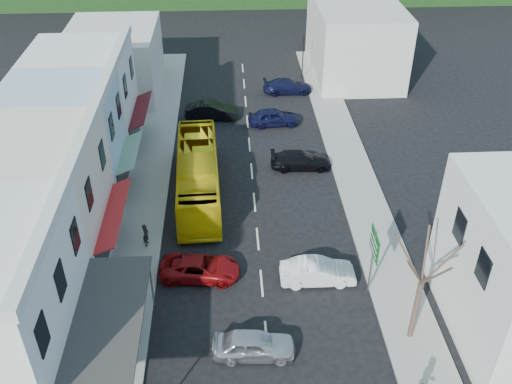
% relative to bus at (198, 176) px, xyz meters
% --- Properties ---
extents(ground, '(120.00, 120.00, 0.00)m').
position_rel_bus_xyz_m(ground, '(3.81, -9.15, -1.55)').
color(ground, black).
rests_on(ground, ground).
extents(sidewalk_left, '(3.00, 52.00, 0.15)m').
position_rel_bus_xyz_m(sidewalk_left, '(-3.69, 0.85, -1.48)').
color(sidewalk_left, gray).
rests_on(sidewalk_left, ground).
extents(sidewalk_right, '(3.00, 52.00, 0.15)m').
position_rel_bus_xyz_m(sidewalk_right, '(11.31, 0.85, -1.48)').
color(sidewalk_right, gray).
rests_on(sidewalk_right, ground).
extents(shopfront_row, '(8.25, 30.00, 8.00)m').
position_rel_bus_xyz_m(shopfront_row, '(-8.68, -4.15, 2.45)').
color(shopfront_row, beige).
rests_on(shopfront_row, ground).
extents(distant_block_left, '(8.00, 10.00, 6.00)m').
position_rel_bus_xyz_m(distant_block_left, '(-8.19, 17.85, 1.45)').
color(distant_block_left, '#B7B2A8').
rests_on(distant_block_left, ground).
extents(distant_block_right, '(8.00, 12.00, 7.00)m').
position_rel_bus_xyz_m(distant_block_right, '(14.81, 20.85, 1.95)').
color(distant_block_right, '#B7B2A8').
rests_on(distant_block_right, ground).
extents(bus, '(2.99, 11.70, 3.10)m').
position_rel_bus_xyz_m(bus, '(0.00, 0.00, 0.00)').
color(bus, yellow).
rests_on(bus, ground).
extents(car_silver, '(4.49, 2.03, 1.40)m').
position_rel_bus_xyz_m(car_silver, '(3.12, -14.20, -0.85)').
color(car_silver, silver).
rests_on(car_silver, ground).
extents(car_white, '(4.41, 1.82, 1.40)m').
position_rel_bus_xyz_m(car_white, '(6.99, -9.15, -0.85)').
color(car_white, silver).
rests_on(car_white, ground).
extents(car_red, '(4.77, 2.36, 1.40)m').
position_rel_bus_xyz_m(car_red, '(0.32, -8.40, -0.85)').
color(car_red, maroon).
rests_on(car_red, ground).
extents(car_black_near, '(4.54, 1.95, 1.40)m').
position_rel_bus_xyz_m(car_black_near, '(7.49, 3.14, -0.85)').
color(car_black_near, black).
rests_on(car_black_near, ground).
extents(car_navy_mid, '(4.50, 2.07, 1.40)m').
position_rel_bus_xyz_m(car_navy_mid, '(6.00, 10.11, -0.85)').
color(car_navy_mid, black).
rests_on(car_navy_mid, ground).
extents(car_black_far, '(4.51, 2.09, 1.40)m').
position_rel_bus_xyz_m(car_black_far, '(0.74, 11.63, -0.85)').
color(car_black_far, black).
rests_on(car_black_far, ground).
extents(car_navy_far, '(4.55, 1.96, 1.40)m').
position_rel_bus_xyz_m(car_navy_far, '(7.83, 16.54, -0.85)').
color(car_navy_far, black).
rests_on(car_navy_far, ground).
extents(pedestrian_left, '(0.48, 0.65, 1.70)m').
position_rel_bus_xyz_m(pedestrian_left, '(-3.03, -5.51, -0.55)').
color(pedestrian_left, black).
rests_on(pedestrian_left, sidewalk_left).
extents(direction_sign, '(0.27, 1.88, 4.15)m').
position_rel_bus_xyz_m(direction_sign, '(9.75, -10.02, 0.53)').
color(direction_sign, '#0C5B1B').
rests_on(direction_sign, ground).
extents(street_tree, '(3.48, 3.48, 7.51)m').
position_rel_bus_xyz_m(street_tree, '(11.15, -13.51, 2.21)').
color(street_tree, '#3A2C23').
rests_on(street_tree, ground).
extents(traffic_signal, '(0.53, 0.93, 4.43)m').
position_rel_bus_xyz_m(traffic_signal, '(9.61, 19.90, 0.67)').
color(traffic_signal, black).
rests_on(traffic_signal, ground).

